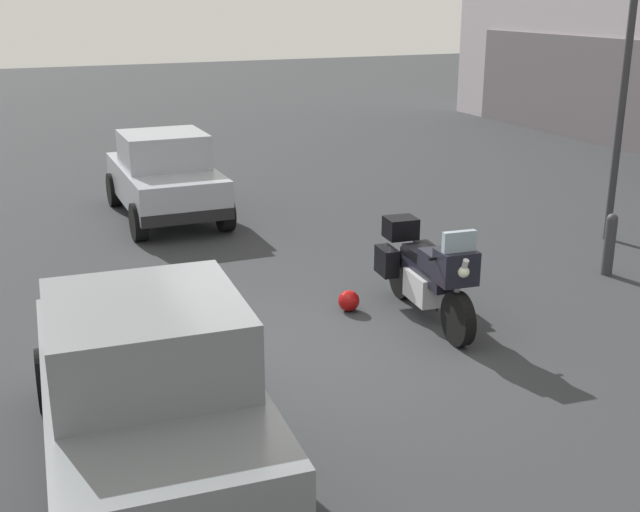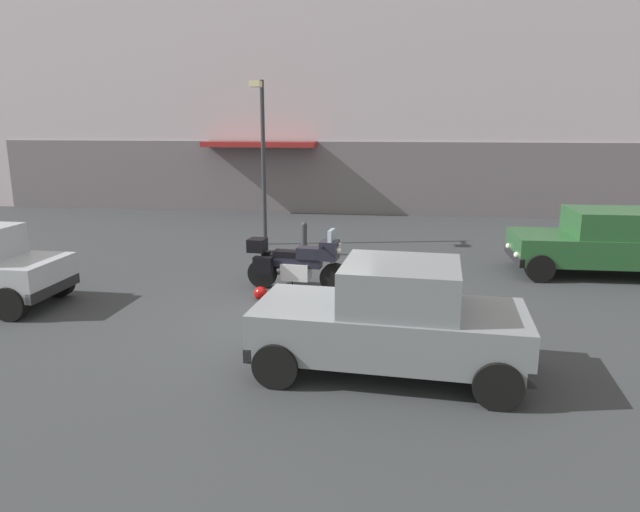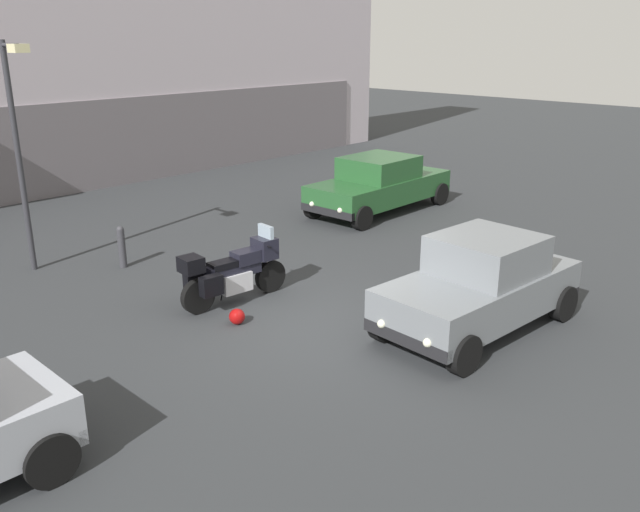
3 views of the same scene
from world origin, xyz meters
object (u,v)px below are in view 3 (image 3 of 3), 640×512
Objects in this scene: streetlamp_curbside at (18,136)px; bollard_curbside at (122,245)px; car_sedan_far at (379,184)px; motorcycle at (233,271)px; helmet at (237,317)px; car_hatchback_near at (480,285)px.

streetlamp_curbside is 5.09× the size of bollard_curbside.
motorcycle is at bearing 16.48° from car_sedan_far.
car_sedan_far reaches higher than helmet.
streetlamp_curbside is (-1.76, 4.39, 2.24)m from motorcycle.
bollard_curbside is at bearing 102.06° from motorcycle.
car_hatchback_near is at bearing -71.05° from bollard_curbside.
car_hatchback_near is 7.97m from car_sedan_far.
motorcycle reaches higher than bollard_curbside.
streetlamp_curbside is at bearing -61.24° from car_hatchback_near.
helmet is at bearing -120.95° from motorcycle.
car_hatchback_near is at bearing -65.13° from streetlamp_curbside.
car_hatchback_near reaches higher than helmet.
bollard_curbside reaches higher than helmet.
motorcycle is at bearing -58.01° from car_hatchback_near.
car_sedan_far is (7.12, 2.25, 0.16)m from motorcycle.
car_hatchback_near is 7.63m from bollard_curbside.
car_sedan_far is at bearing -13.57° from streetlamp_curbside.
streetlamp_curbside is at bearing 141.03° from bollard_curbside.
motorcycle reaches higher than helmet.
helmet is 5.98m from streetlamp_curbside.
car_hatchback_near is at bearing -49.33° from helmet.
car_hatchback_near is 0.86× the size of car_sedan_far.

